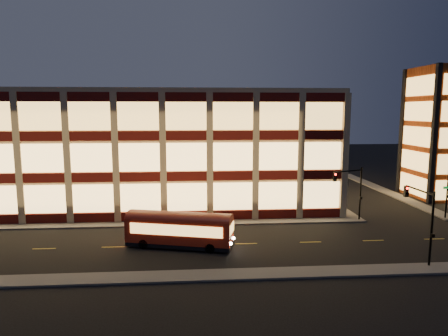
{
  "coord_description": "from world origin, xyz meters",
  "views": [
    {
      "loc": [
        5.33,
        -40.92,
        12.08
      ],
      "look_at": [
        9.0,
        8.0,
        5.02
      ],
      "focal_mm": 32.0,
      "sensor_mm": 36.0,
      "label": 1
    }
  ],
  "objects": [
    {
      "name": "sidewalk_office_east",
      "position": [
        23.0,
        17.0,
        0.07
      ],
      "size": [
        2.0,
        30.0,
        0.15
      ],
      "primitive_type": "cube",
      "color": "#514F4C",
      "rests_on": "ground"
    },
    {
      "name": "ground",
      "position": [
        0.0,
        0.0,
        0.0
      ],
      "size": [
        200.0,
        200.0,
        0.0
      ],
      "primitive_type": "plane",
      "color": "black",
      "rests_on": "ground"
    },
    {
      "name": "traffic_signal_far",
      "position": [
        22.21,
        0.24,
        4.11
      ],
      "size": [
        3.79,
        1.87,
        6.0
      ],
      "color": "black",
      "rests_on": "ground"
    },
    {
      "name": "sidewalk_office_south",
      "position": [
        -3.0,
        1.0,
        0.07
      ],
      "size": [
        54.0,
        2.0,
        0.15
      ],
      "primitive_type": "cube",
      "color": "#514F4C",
      "rests_on": "ground"
    },
    {
      "name": "office_building",
      "position": [
        -2.91,
        16.91,
        7.25
      ],
      "size": [
        50.45,
        30.45,
        14.5
      ],
      "color": "tan",
      "rests_on": "ground"
    },
    {
      "name": "sidewalk_near",
      "position": [
        0.0,
        -13.0,
        0.07
      ],
      "size": [
        100.0,
        2.0,
        0.15
      ],
      "primitive_type": "cube",
      "color": "#514F4C",
      "rests_on": "ground"
    },
    {
      "name": "trolley_bus",
      "position": [
        3.95,
        -6.37,
        1.77
      ],
      "size": [
        9.7,
        4.67,
        3.19
      ],
      "rotation": [
        0.0,
        0.0,
        -0.26
      ],
      "color": "#9E1A08",
      "rests_on": "ground"
    },
    {
      "name": "stair_tower",
      "position": [
        39.95,
        11.95,
        8.99
      ],
      "size": [
        8.6,
        8.6,
        18.0
      ],
      "color": "#8C3814",
      "rests_on": "ground"
    },
    {
      "name": "sidewalk_tower_west",
      "position": [
        34.0,
        17.0,
        0.07
      ],
      "size": [
        2.0,
        30.0,
        0.15
      ],
      "primitive_type": "cube",
      "color": "#514F4C",
      "rests_on": "ground"
    },
    {
      "name": "traffic_signal_near",
      "position": [
        23.5,
        -11.03,
        4.13
      ],
      "size": [
        0.32,
        4.45,
        6.0
      ],
      "color": "black",
      "rests_on": "ground"
    }
  ]
}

